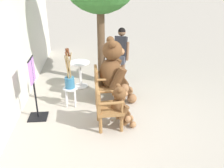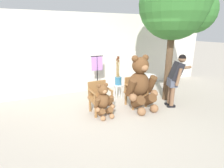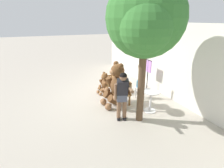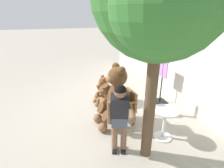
% 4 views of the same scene
% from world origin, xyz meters
% --- Properties ---
extents(ground_plane, '(60.00, 60.00, 0.00)m').
position_xyz_m(ground_plane, '(0.00, 0.00, 0.00)').
color(ground_plane, '#B2A899').
extents(back_wall, '(10.00, 0.16, 2.80)m').
position_xyz_m(back_wall, '(0.00, 2.40, 1.40)').
color(back_wall, silver).
rests_on(back_wall, ground).
extents(wooden_chair_left, '(0.59, 0.55, 0.86)m').
position_xyz_m(wooden_chair_left, '(-0.57, 0.42, 0.46)').
color(wooden_chair_left, olive).
rests_on(wooden_chair_left, ground).
extents(wooden_chair_right, '(0.58, 0.54, 0.86)m').
position_xyz_m(wooden_chair_right, '(0.57, 0.42, 0.46)').
color(wooden_chair_right, olive).
rests_on(wooden_chair_right, ground).
extents(teddy_bear_large, '(0.94, 0.90, 1.57)m').
position_xyz_m(teddy_bear_large, '(0.57, 0.15, 0.77)').
color(teddy_bear_large, brown).
rests_on(teddy_bear_large, ground).
extents(teddy_bear_small, '(0.54, 0.52, 0.91)m').
position_xyz_m(teddy_bear_small, '(-0.57, 0.13, 0.44)').
color(teddy_bear_small, brown).
rests_on(teddy_bear_small, ground).
extents(person_visitor, '(0.82, 0.48, 1.56)m').
position_xyz_m(person_visitor, '(1.59, -0.11, 0.92)').
color(person_visitor, black).
rests_on(person_visitor, ground).
extents(white_stool, '(0.34, 0.34, 0.46)m').
position_xyz_m(white_stool, '(0.38, 1.20, 0.36)').
color(white_stool, silver).
rests_on(white_stool, ground).
extents(brush_bucket, '(0.22, 0.22, 0.95)m').
position_xyz_m(brush_bucket, '(0.38, 1.20, 0.67)').
color(brush_bucket, teal).
rests_on(brush_bucket, white_stool).
extents(round_side_table, '(0.56, 0.56, 0.72)m').
position_xyz_m(round_side_table, '(1.43, 1.01, 0.45)').
color(round_side_table, white).
rests_on(round_side_table, ground).
extents(patio_tree, '(2.13, 2.02, 3.94)m').
position_xyz_m(patio_tree, '(1.84, 0.35, 2.88)').
color(patio_tree, brown).
rests_on(patio_tree, ground).
extents(clothing_display_stand, '(0.44, 0.40, 1.36)m').
position_xyz_m(clothing_display_stand, '(-0.11, 1.90, 0.72)').
color(clothing_display_stand, black).
rests_on(clothing_display_stand, ground).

